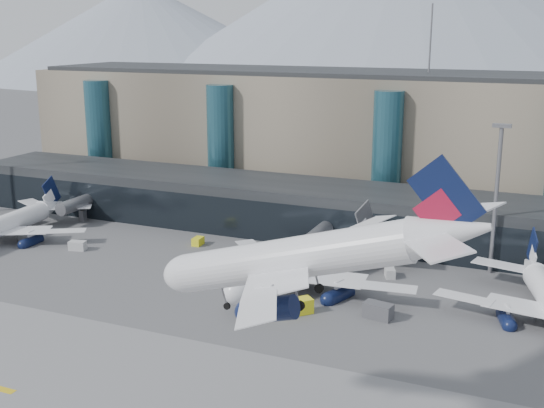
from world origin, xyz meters
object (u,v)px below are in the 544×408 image
Objects in this scene: veh_b at (198,241)px; veh_g at (390,273)px; lightmast_mid at (497,191)px; veh_c at (378,311)px; hero_jet at (321,247)px; jet_parked_left at (14,216)px; veh_h at (299,306)px; jet_parked_mid at (317,253)px; veh_a at (78,246)px; veh_f at (26,220)px.

veh_b is 38.43m from veh_g.
lightmast_mid reaches higher than veh_b.
hero_jet is at bearing -75.36° from veh_c.
jet_parked_left reaches higher than veh_g.
jet_parked_left reaches higher than veh_h.
veh_a is at bearing 112.32° from jet_parked_mid.
veh_h is at bearing -45.37° from veh_g.
hero_jet is 93.57m from jet_parked_left.
veh_a is 50.29m from veh_h.
lightmast_mid is 92.11m from jet_parked_left.
jet_parked_mid is 14.88× the size of veh_g.
veh_a is 1.19× the size of veh_b.
lightmast_mid is at bearing 0.20° from veh_a.
veh_a is at bearing -100.72° from jet_parked_left.
jet_parked_left is 11.24× the size of veh_a.
veh_c reaches higher than veh_h.
veh_h is at bearing -152.07° from jet_parked_mid.
veh_f is (-94.16, -8.19, -13.44)m from lightmast_mid.
jet_parked_left is 8.60× the size of veh_h.
lightmast_mid is 95.47m from veh_f.
hero_jet is 0.99× the size of jet_parked_left.
veh_c is 17.38m from veh_g.
lightmast_mid reaches higher than jet_parked_mid.
veh_f is (-40.58, -1.98, 0.23)m from veh_b.
hero_jet is at bearing -144.12° from veh_b.
jet_parked_left is (-80.23, 44.94, -17.29)m from hero_jet.
veh_a is (-72.98, -17.87, -13.55)m from lightmast_mid.
jet_parked_mid is 14.25m from veh_h.
veh_h is at bearing -102.82° from veh_f.
veh_a is 60.73m from veh_c.
lightmast_mid is at bearing -86.27° from veh_b.
hero_jet is 78.85m from veh_a.
jet_parked_mid reaches higher than veh_b.
veh_f is 1.32× the size of veh_g.
hero_jet is 13.16× the size of veh_b.
lightmast_mid is at bearing -81.25° from veh_f.
jet_parked_mid is 9.57× the size of veh_c.
veh_c is 11.53m from veh_h.
veh_a is at bearing 119.94° from veh_h.
veh_b is 37.44m from veh_h.
hero_jet is (-9.97, -60.53, 7.10)m from lightmast_mid.
lightmast_mid is at bearing 83.23° from hero_jet.
jet_parked_mid is 9.79× the size of veh_h.
jet_parked_mid is (-26.01, -15.49, -9.62)m from lightmast_mid.
jet_parked_mid reaches higher than veh_h.
veh_f is at bearing 89.93° from veh_b.
veh_h reaches higher than veh_g.
veh_g is (78.92, -0.78, -0.20)m from veh_f.
jet_parked_left is 75.33m from veh_g.
veh_h is (-13.99, 31.42, -20.40)m from hero_jet.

